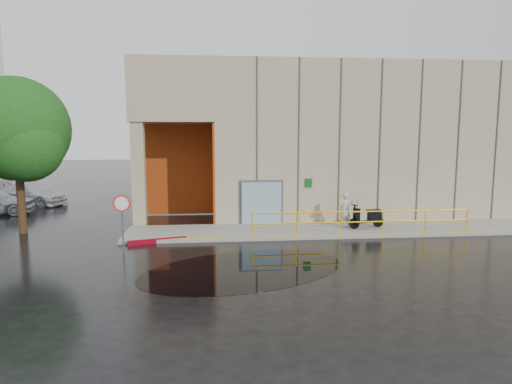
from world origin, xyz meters
TOP-DOWN VIEW (x-y plane):
  - ground at (0.00, 0.00)m, footprint 120.00×120.00m
  - sidewalk at (4.00, 4.50)m, footprint 20.00×3.00m
  - building at (5.10, 10.98)m, footprint 20.00×10.17m
  - guardrail at (4.25, 3.15)m, footprint 9.56×0.06m
  - person at (3.93, 4.65)m, footprint 0.67×0.53m
  - scooter at (4.92, 4.43)m, footprint 1.79×0.93m
  - stop_sign at (-5.50, 1.51)m, footprint 0.68×0.09m
  - red_curb at (-4.43, 3.10)m, footprint 2.36×0.80m
  - puddle at (-1.14, -0.88)m, footprint 8.29×6.73m
  - car_c at (-13.39, 13.80)m, footprint 4.98×3.28m
  - tree_near at (-10.54, 5.47)m, footprint 4.57×4.57m

SIDE VIEW (x-z plane):
  - ground at x=0.00m, z-range 0.00..0.00m
  - puddle at x=-1.14m, z-range 0.00..0.01m
  - sidewalk at x=4.00m, z-range 0.00..0.15m
  - red_curb at x=-4.43m, z-range 0.00..0.18m
  - car_c at x=-13.39m, z-range 0.00..1.34m
  - guardrail at x=4.25m, z-range 0.16..1.19m
  - scooter at x=4.92m, z-range 0.25..1.61m
  - person at x=3.93m, z-range 0.15..1.77m
  - stop_sign at x=-5.50m, z-range 0.54..2.81m
  - building at x=5.10m, z-range 0.21..8.21m
  - tree_near at x=-10.54m, z-range 1.01..7.96m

